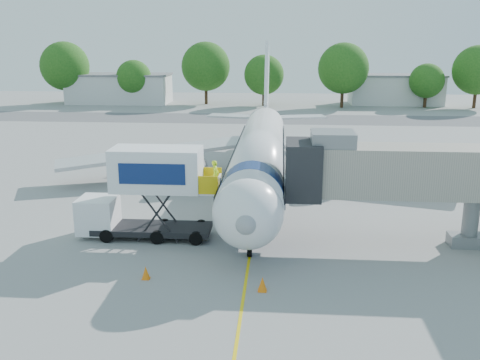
# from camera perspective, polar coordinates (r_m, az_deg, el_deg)

# --- Properties ---
(ground) EXTENTS (160.00, 160.00, 0.00)m
(ground) POSITION_cam_1_polar(r_m,az_deg,el_deg) (38.63, 1.86, -2.63)
(ground) COLOR gray
(ground) RESTS_ON ground
(guidance_line) EXTENTS (0.15, 70.00, 0.01)m
(guidance_line) POSITION_cam_1_polar(r_m,az_deg,el_deg) (38.63, 1.86, -2.62)
(guidance_line) COLOR yellow
(guidance_line) RESTS_ON ground
(taxiway_strip) EXTENTS (120.00, 10.00, 0.01)m
(taxiway_strip) POSITION_cam_1_polar(r_m,az_deg,el_deg) (79.67, 3.23, 6.52)
(taxiway_strip) COLOR #59595B
(taxiway_strip) RESTS_ON ground
(aircraft) EXTENTS (34.17, 37.73, 11.35)m
(aircraft) POSITION_cam_1_polar(r_m,az_deg,el_deg) (41.86, 2.15, 2.92)
(aircraft) COLOR white
(aircraft) RESTS_ON ground
(jet_bridge) EXTENTS (13.90, 3.20, 6.60)m
(jet_bridge) POSITION_cam_1_polar(r_m,az_deg,el_deg) (31.35, 16.09, 0.84)
(jet_bridge) COLOR #A69E8E
(jet_bridge) RESTS_ON ground
(catering_hiloader) EXTENTS (8.50, 2.44, 5.50)m
(catering_hiloader) POSITION_cam_1_polar(r_m,az_deg,el_deg) (32.07, -9.94, -1.41)
(catering_hiloader) COLOR black
(catering_hiloader) RESTS_ON ground
(ground_tug) EXTENTS (4.39, 3.36, 1.57)m
(ground_tug) POSITION_cam_1_polar(r_m,az_deg,el_deg) (20.33, -2.18, -17.30)
(ground_tug) COLOR white
(ground_tug) RESTS_ON ground
(safety_cone_a) EXTENTS (0.45, 0.45, 0.72)m
(safety_cone_a) POSITION_cam_1_polar(r_m,az_deg,el_deg) (25.84, 2.40, -11.05)
(safety_cone_a) COLOR orange
(safety_cone_a) RESTS_ON ground
(safety_cone_b) EXTENTS (0.42, 0.42, 0.66)m
(safety_cone_b) POSITION_cam_1_polar(r_m,az_deg,el_deg) (27.44, -10.02, -9.73)
(safety_cone_b) COLOR orange
(safety_cone_b) RESTS_ON ground
(outbuilding_left) EXTENTS (18.40, 8.40, 5.30)m
(outbuilding_left) POSITION_cam_1_polar(r_m,az_deg,el_deg) (101.61, -12.73, 9.52)
(outbuilding_left) COLOR silver
(outbuilding_left) RESTS_ON ground
(outbuilding_right) EXTENTS (16.40, 7.40, 5.30)m
(outbuilding_right) POSITION_cam_1_polar(r_m,az_deg,el_deg) (101.29, 16.23, 9.28)
(outbuilding_right) COLOR silver
(outbuilding_right) RESTS_ON ground
(tree_a) EXTENTS (8.65, 8.65, 11.03)m
(tree_a) POSITION_cam_1_polar(r_m,az_deg,el_deg) (102.71, -18.19, 11.47)
(tree_a) COLOR #382314
(tree_a) RESTS_ON ground
(tree_b) EXTENTS (6.18, 6.18, 7.87)m
(tree_b) POSITION_cam_1_polar(r_m,az_deg,el_deg) (98.33, -11.26, 10.66)
(tree_b) COLOR #382314
(tree_b) RESTS_ON ground
(tree_c) EXTENTS (8.63, 8.63, 11.01)m
(tree_c) POSITION_cam_1_polar(r_m,az_deg,el_deg) (97.22, -3.68, 11.99)
(tree_c) COLOR #382314
(tree_c) RESTS_ON ground
(tree_d) EXTENTS (6.93, 6.93, 8.84)m
(tree_d) POSITION_cam_1_polar(r_m,az_deg,el_deg) (94.99, 2.57, 11.14)
(tree_d) COLOR #382314
(tree_d) RESTS_ON ground
(tree_e) EXTENTS (8.56, 8.56, 10.91)m
(tree_e) POSITION_cam_1_polar(r_m,az_deg,el_deg) (93.87, 10.97, 11.62)
(tree_e) COLOR #382314
(tree_e) RESTS_ON ground
(tree_f) EXTENTS (5.86, 5.86, 7.47)m
(tree_f) POSITION_cam_1_polar(r_m,az_deg,el_deg) (97.74, 19.30, 9.95)
(tree_f) COLOR #382314
(tree_f) RESTS_ON ground
(tree_g) EXTENTS (8.26, 8.26, 10.53)m
(tree_g) POSITION_cam_1_polar(r_m,az_deg,el_deg) (99.65, 24.04, 10.66)
(tree_g) COLOR #382314
(tree_g) RESTS_ON ground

